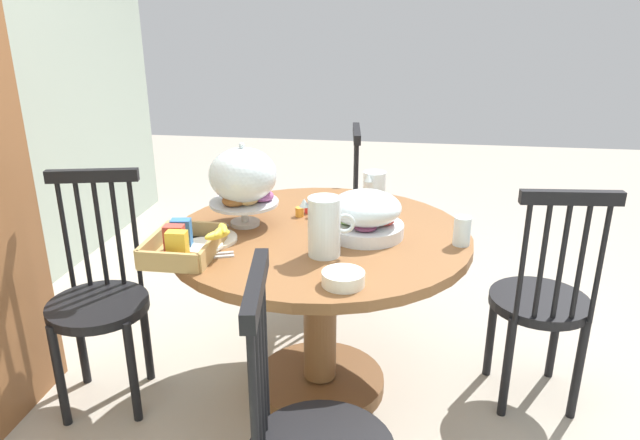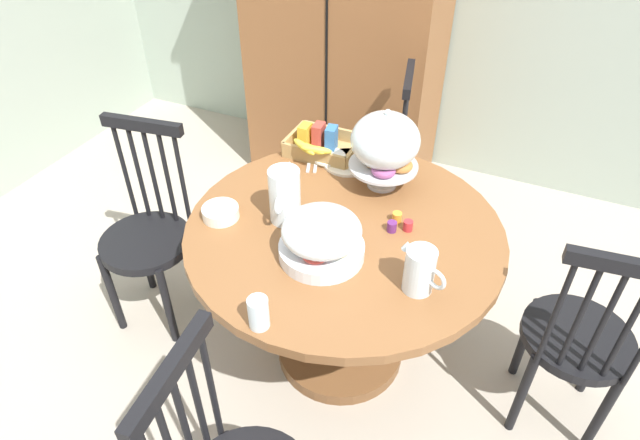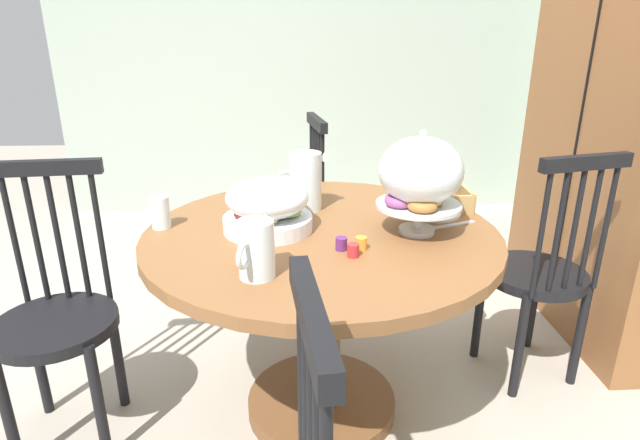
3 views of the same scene
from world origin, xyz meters
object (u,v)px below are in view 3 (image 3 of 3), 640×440
Objects in this scene: windsor_chair_near_window at (58,321)px; cereal_bowl at (282,186)px; pastry_stand_with_dome at (420,176)px; milk_pitcher at (256,252)px; cereal_basket at (429,190)px; windsor_chair_facing_door at (539,276)px; fruit_platter_covered at (267,206)px; china_plate_large at (430,212)px; drinking_glass at (160,212)px; orange_juice_pitcher at (306,184)px; windsor_chair_far_side at (291,220)px; china_plate_small at (423,201)px; dining_table at (322,287)px.

cereal_bowl is (-0.51, 0.76, 0.31)m from windsor_chair_near_window.
pastry_stand_with_dome is 0.61m from milk_pitcher.
cereal_basket is (-0.33, 0.13, -0.15)m from pastry_stand_with_dome.
windsor_chair_facing_door is 1.14m from fruit_platter_covered.
windsor_chair_near_window is 4.43× the size of china_plate_large.
pastry_stand_with_dome is at bearing 120.51° from milk_pitcher.
china_plate_large is (-0.14, 0.59, -0.08)m from fruit_platter_covered.
cereal_basket is 0.60m from cereal_bowl.
milk_pitcher reaches higher than drinking_glass.
orange_juice_pitcher is 0.58m from milk_pitcher.
cereal_basket reaches higher than cereal_bowl.
drinking_glass is at bearing -71.60° from orange_juice_pitcher.
windsor_chair_facing_door is 3.25× the size of fruit_platter_covered.
orange_juice_pitcher is at bearing -98.74° from china_plate_large.
china_plate_small is (0.65, 0.51, 0.30)m from windsor_chair_far_side.
pastry_stand_with_dome reaches higher than china_plate_large.
pastry_stand_with_dome is 0.51m from fruit_platter_covered.
dining_table is 10.86× the size of drinking_glass.
dining_table is 1.22× the size of windsor_chair_far_side.
windsor_chair_facing_door is at bearing 99.06° from fruit_platter_covered.
drinking_glass is (0.19, -0.95, 0.04)m from china_plate_small.
windsor_chair_near_window is 1.79m from windsor_chair_facing_door.
drinking_glass is (0.24, -0.99, 0.01)m from cereal_basket.
windsor_chair_far_side is 1.13m from pastry_stand_with_dome.
milk_pitcher is 0.78m from china_plate_large.
fruit_platter_covered is 0.95× the size of cereal_basket.
cereal_basket is (0.59, 0.55, 0.33)m from windsor_chair_far_side.
china_plate_small is (0.06, -0.04, -0.03)m from cereal_basket.
windsor_chair_near_window is at bearing -71.80° from orange_juice_pitcher.
windsor_chair_near_window is 0.81m from fruit_platter_covered.
china_plate_large reaches higher than dining_table.
dining_table is at bearing 93.71° from windsor_chair_near_window.
windsor_chair_far_side is 4.50× the size of orange_juice_pitcher.
windsor_chair_facing_door reaches higher than drinking_glass.
fruit_platter_covered reaches higher than drinking_glass.
windsor_chair_facing_door is 5.55× the size of milk_pitcher.
windsor_chair_near_window is 6.50× the size of china_plate_small.
milk_pitcher is at bearing -64.14° from windsor_chair_facing_door.
windsor_chair_far_side is at bearing -173.15° from dining_table.
milk_pitcher is at bearing -4.12° from windsor_chair_far_side.
orange_juice_pitcher is 0.53m from drinking_glass.
windsor_chair_near_window reaches higher than cereal_bowl.
china_plate_small is at bearing 102.96° from windsor_chair_near_window.
cereal_bowl is (0.44, -0.03, 0.31)m from windsor_chair_far_side.
drinking_glass is (-0.04, -0.36, -0.03)m from fruit_platter_covered.
windsor_chair_far_side is 8.86× the size of drinking_glass.
drinking_glass reaches higher than cereal_bowl.
windsor_chair_near_window reaches higher than dining_table.
pastry_stand_with_dome is at bearing 43.00° from cereal_bowl.
windsor_chair_near_window is at bearing -75.12° from cereal_basket.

